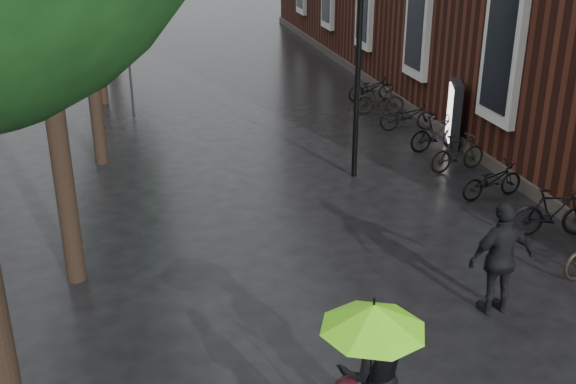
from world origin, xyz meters
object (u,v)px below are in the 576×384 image
object	(u,v)px
parked_bicycles	(447,143)
lamp_post	(358,63)
person_black	(373,373)
pedestrian_walking	(501,259)
ad_lightbox	(454,114)

from	to	relation	value
parked_bicycles	lamp_post	xyz separation A→B (m)	(-2.64, -0.60, 2.27)
person_black	pedestrian_walking	bearing A→B (deg)	-133.46
person_black	parked_bicycles	bearing A→B (deg)	-110.95
parked_bicycles	lamp_post	distance (m)	3.53
person_black	lamp_post	size ratio (longest dim) A/B	0.39
parked_bicycles	pedestrian_walking	bearing A→B (deg)	-108.61
parked_bicycles	lamp_post	bearing A→B (deg)	-167.29
lamp_post	ad_lightbox	bearing A→B (deg)	27.03
ad_lightbox	lamp_post	size ratio (longest dim) A/B	0.39
pedestrian_walking	lamp_post	xyz separation A→B (m)	(-0.36, 6.18, 1.79)
pedestrian_walking	parked_bicycles	bearing A→B (deg)	-113.72
person_black	ad_lightbox	world-z (taller)	same
parked_bicycles	ad_lightbox	bearing A→B (deg)	59.14
pedestrian_walking	ad_lightbox	world-z (taller)	pedestrian_walking
person_black	pedestrian_walking	world-z (taller)	pedestrian_walking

